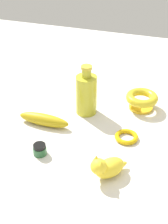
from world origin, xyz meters
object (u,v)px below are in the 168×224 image
Objects in this scene: cat_figurine at (107,167)px; bowl at (142,99)px; banana at (44,120)px; bottle_tall at (86,94)px; nail_polish_jar at (40,149)px; bangle at (126,137)px.

bowl is (-0.03, -0.40, 0.01)m from cat_figurine.
bottle_tall is at bearing 47.35° from banana.
cat_figurine reaches higher than nail_polish_jar.
bangle is 0.30m from nail_polish_jar.
bowl is at bearing -154.84° from bottle_tall.
bowl is at bearing -125.40° from nail_polish_jar.
bottle_tall reaches higher than bangle.
bottle_tall is 0.35m from cat_figurine.
bottle_tall is 0.19m from banana.
bowl reaches higher than banana.
bottle_tall is 1.76× the size of cat_figurine.
bottle_tall is at bearing 25.16° from bowl.
bowl is (-0.01, -0.21, 0.03)m from bangle.
bottle_tall is 2.42× the size of bangle.
cat_figurine is (0.02, 0.19, 0.03)m from bangle.
banana is (0.05, -0.15, 0.00)m from nail_polish_jar.
cat_figurine is (-0.16, 0.31, -0.04)m from bottle_tall.
bottle_tall is at bearing -32.39° from bangle.
bowl is at bearing 35.38° from banana.
bottle_tall is at bearing -61.99° from cat_figurine.
banana is at bearing 2.46° from bangle.
cat_figurine is at bearing 118.01° from bottle_tall.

